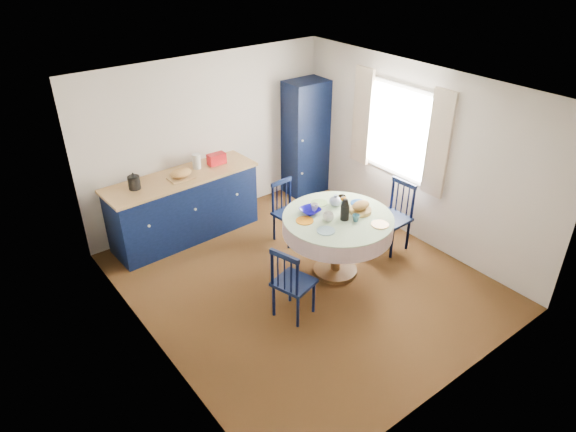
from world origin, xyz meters
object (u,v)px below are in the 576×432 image
at_px(mug_b, 356,218).
at_px(mug_d, 315,207).
at_px(mug_c, 342,199).
at_px(chair_far, 288,211).
at_px(cobalt_bowl, 310,211).
at_px(chair_left, 292,282).
at_px(mug_a, 328,217).
at_px(chair_right, 394,216).
at_px(dining_table, 338,225).
at_px(pantry_cabinet, 306,138).
at_px(kitchen_counter, 184,206).

relative_size(mug_b, mug_d, 0.93).
bearing_deg(mug_c, mug_d, 174.62).
height_order(chair_far, cobalt_bowl, cobalt_bowl).
height_order(chair_left, cobalt_bowl, chair_left).
distance_m(mug_a, mug_c, 0.53).
xyz_separation_m(chair_right, mug_d, (-1.18, 0.32, 0.39)).
height_order(chair_far, mug_a, mug_a).
height_order(mug_b, mug_c, mug_c).
bearing_deg(chair_right, cobalt_bowl, -106.06).
bearing_deg(chair_right, chair_far, -137.95).
xyz_separation_m(dining_table, cobalt_bowl, (-0.23, 0.29, 0.16)).
relative_size(pantry_cabinet, chair_left, 2.01).
relative_size(dining_table, chair_left, 1.47).
distance_m(mug_c, mug_d, 0.43).
distance_m(chair_right, cobalt_bowl, 1.36).
bearing_deg(mug_c, mug_a, -151.05).
height_order(mug_a, cobalt_bowl, mug_a).
bearing_deg(kitchen_counter, dining_table, -62.80).
distance_m(dining_table, mug_d, 0.37).
xyz_separation_m(pantry_cabinet, mug_b, (-1.10, -2.33, -0.06)).
xyz_separation_m(chair_far, mug_c, (0.29, -0.79, 0.44)).
distance_m(mug_d, cobalt_bowl, 0.09).
distance_m(chair_left, mug_c, 1.48).
bearing_deg(kitchen_counter, chair_left, -88.82).
xyz_separation_m(pantry_cabinet, mug_d, (-1.33, -1.82, -0.06)).
bearing_deg(chair_right, mug_d, -107.62).
bearing_deg(mug_b, cobalt_bowl, 122.24).
height_order(kitchen_counter, cobalt_bowl, kitchen_counter).
height_order(kitchen_counter, chair_right, kitchen_counter).
xyz_separation_m(mug_c, cobalt_bowl, (-0.52, 0.03, -0.01)).
height_order(chair_right, mug_b, chair_right).
bearing_deg(pantry_cabinet, dining_table, -118.25).
bearing_deg(mug_d, mug_a, -95.88).
xyz_separation_m(chair_left, mug_c, (1.29, 0.59, 0.41)).
bearing_deg(mug_b, kitchen_counter, 118.84).
height_order(pantry_cabinet, mug_d, pantry_cabinet).
distance_m(mug_a, mug_b, 0.34).
relative_size(mug_b, cobalt_bowl, 0.37).
bearing_deg(mug_c, cobalt_bowl, 176.99).
relative_size(mug_a, cobalt_bowl, 0.52).
bearing_deg(chair_right, kitchen_counter, -135.45).
xyz_separation_m(chair_right, mug_a, (-1.21, 0.03, 0.40)).
bearing_deg(pantry_cabinet, chair_left, -130.69).
relative_size(dining_table, mug_c, 12.09).
distance_m(mug_b, mug_d, 0.56).
distance_m(kitchen_counter, mug_b, 2.58).
bearing_deg(dining_table, chair_left, -161.56).
bearing_deg(mug_a, kitchen_counter, 115.67).
relative_size(dining_table, mug_a, 10.49).
xyz_separation_m(dining_table, mug_d, (-0.14, 0.30, 0.17)).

